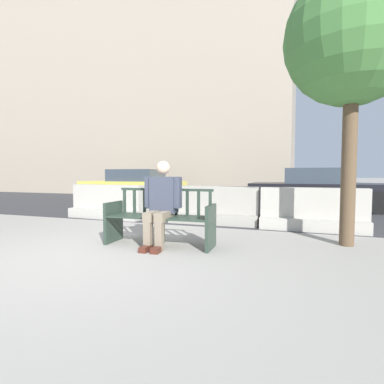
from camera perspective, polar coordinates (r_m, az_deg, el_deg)
name	(u,v)px	position (r m, az deg, el deg)	size (l,w,h in m)	color
ground_plane	(86,256)	(4.38, -19.57, -11.45)	(200.00, 200.00, 0.00)	gray
street_asphalt	(228,201)	(12.32, 6.94, -1.77)	(120.00, 12.00, 0.01)	#333335
street_bench	(160,220)	(4.72, -6.06, -5.29)	(1.71, 0.59, 0.88)	#28382D
seated_person	(161,202)	(4.62, -5.85, -1.82)	(0.58, 0.73, 1.31)	#383D4C
jersey_barrier_centre	(214,208)	(6.78, 4.24, -3.11)	(2.01, 0.70, 0.84)	#9E998E
jersey_barrier_left	(108,205)	(7.89, -15.68, -2.31)	(2.03, 0.77, 0.84)	#ADA89E
jersey_barrier_right	(312,213)	(6.43, 21.96, -3.70)	(2.01, 0.70, 0.84)	#ADA89E
street_tree	(353,39)	(5.58, 28.28, 24.23)	(2.02, 2.02, 4.16)	brown
car_taxi_near	(134,185)	(12.85, -11.05, 1.33)	(4.30, 1.98, 1.31)	#DBC64C
car_sedan_mid	(321,189)	(10.41, 23.32, 0.58)	(4.46, 2.00, 1.30)	black
building_centre_left	(158,5)	(23.67, -6.50, 31.93)	(17.53, 10.05, 24.84)	tan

